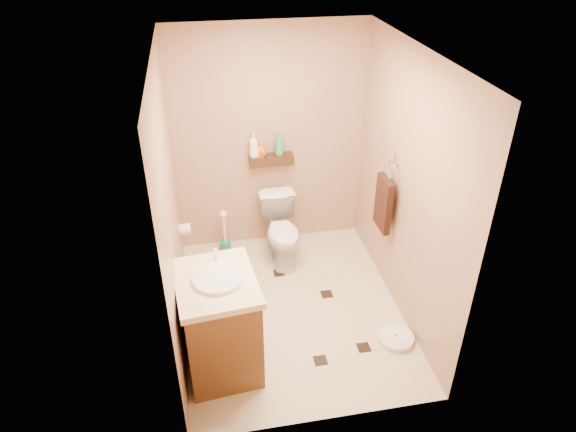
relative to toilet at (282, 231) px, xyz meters
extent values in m
plane|color=beige|center=(-0.05, -0.83, -0.35)|extent=(2.50, 2.50, 0.00)
cube|color=tan|center=(-0.05, 0.42, 0.85)|extent=(2.00, 0.04, 2.40)
cube|color=tan|center=(-0.05, -2.08, 0.85)|extent=(2.00, 0.04, 2.40)
cube|color=tan|center=(-1.05, -0.83, 0.85)|extent=(0.04, 2.50, 2.40)
cube|color=tan|center=(0.95, -0.83, 0.85)|extent=(0.04, 2.50, 2.40)
cube|color=white|center=(-0.05, -0.83, 2.05)|extent=(2.00, 2.50, 0.02)
cube|color=#3E2511|center=(-0.05, 0.34, 0.67)|extent=(0.46, 0.14, 0.10)
cube|color=black|center=(-0.46, -1.05, -0.34)|extent=(0.11, 0.11, 0.01)
cube|color=black|center=(0.32, -0.69, -0.34)|extent=(0.11, 0.11, 0.01)
cube|color=black|center=(0.06, -1.52, -0.34)|extent=(0.11, 0.11, 0.01)
cube|color=black|center=(-0.56, -0.36, -0.34)|extent=(0.11, 0.11, 0.01)
cube|color=black|center=(0.47, -1.44, -0.34)|extent=(0.11, 0.11, 0.01)
cube|color=black|center=(-0.08, -0.27, -0.34)|extent=(0.11, 0.11, 0.01)
imported|color=white|center=(0.00, 0.00, 0.00)|extent=(0.41, 0.69, 0.69)
cube|color=brown|center=(-0.75, -1.40, 0.07)|extent=(0.63, 0.74, 0.84)
cube|color=#FDEDB7|center=(-0.75, -1.40, 0.52)|extent=(0.67, 0.79, 0.05)
cylinder|color=white|center=(-0.73, -1.40, 0.55)|extent=(0.39, 0.39, 0.05)
cylinder|color=silver|center=(-0.73, -1.16, 0.62)|extent=(0.03, 0.03, 0.13)
cylinder|color=silver|center=(0.77, -1.42, -0.32)|extent=(0.40, 0.40, 0.06)
cylinder|color=white|center=(0.77, -1.42, -0.28)|extent=(0.19, 0.19, 0.01)
cylinder|color=#1C6C70|center=(-0.60, 0.24, -0.28)|extent=(0.12, 0.12, 0.13)
cylinder|color=silver|center=(-0.60, 0.24, -0.04)|extent=(0.02, 0.02, 0.37)
sphere|color=silver|center=(-0.60, 0.24, 0.13)|extent=(0.09, 0.09, 0.09)
cube|color=silver|center=(0.93, -0.58, 1.03)|extent=(0.03, 0.06, 0.08)
torus|color=silver|center=(0.90, -0.58, 0.91)|extent=(0.02, 0.19, 0.19)
cube|color=#361610|center=(0.86, -0.58, 0.57)|extent=(0.06, 0.30, 0.52)
cylinder|color=silver|center=(-0.99, -0.18, 0.25)|extent=(0.11, 0.11, 0.11)
cylinder|color=silver|center=(-1.03, -0.18, 0.31)|extent=(0.04, 0.02, 0.02)
imported|color=white|center=(-0.23, 0.34, 0.85)|extent=(0.12, 0.12, 0.25)
imported|color=#FFA435|center=(-0.15, 0.34, 0.80)|extent=(0.08, 0.08, 0.14)
imported|color=#BF3A16|center=(-0.14, 0.34, 0.79)|extent=(0.15, 0.15, 0.14)
imported|color=#329655|center=(0.04, 0.34, 0.85)|extent=(0.11, 0.11, 0.25)
camera|label=1|loc=(-0.77, -4.47, 2.97)|focal=32.00mm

